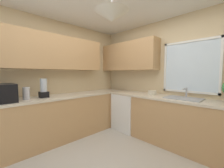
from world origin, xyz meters
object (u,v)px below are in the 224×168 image
kettle (26,93)px  sink_assembly (183,98)px  microwave (2,93)px  blender_appliance (44,89)px  dishwasher (128,112)px  bowl (152,93)px

kettle → sink_assembly: 2.80m
microwave → blender_appliance: size_ratio=1.33×
sink_assembly → dishwasher: bearing=-178.3°
dishwasher → kettle: (-0.64, -2.03, 0.59)m
dishwasher → bowl: bearing=2.8°
microwave → kettle: (0.02, 0.34, -0.04)m
kettle → blender_appliance: bearing=93.9°
dishwasher → blender_appliance: bearing=-110.9°
sink_assembly → bowl: sink_assembly is taller
blender_appliance → kettle: bearing=-86.1°
sink_assembly → bowl: (-0.62, -0.01, 0.03)m
microwave → kettle: 0.34m
bowl → kettle: bearing=-121.5°
dishwasher → sink_assembly: size_ratio=1.44×
dishwasher → sink_assembly: (1.24, 0.04, 0.49)m
microwave → kettle: size_ratio=2.22×
kettle → blender_appliance: size_ratio=0.60×
dishwasher → microwave: 2.53m
microwave → bowl: 2.72m
dishwasher → sink_assembly: sink_assembly is taller
microwave → sink_assembly: 3.07m
kettle → blender_appliance: blender_appliance is taller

